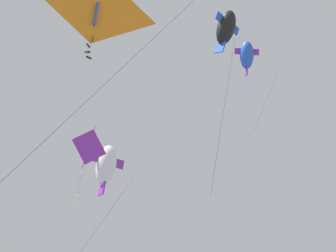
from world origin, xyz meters
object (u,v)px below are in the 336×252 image
(kite_fish_far_centre, at_px, (226,28))
(kite_fish_near_right, at_px, (106,165))
(kite_delta_low_drifter, at_px, (96,9))
(kite_fish_mid_left, at_px, (247,55))
(kite_diamond_upper_right, at_px, (89,148))

(kite_fish_far_centre, relative_size, kite_fish_near_right, 1.13)
(kite_delta_low_drifter, relative_size, kite_fish_mid_left, 1.79)
(kite_delta_low_drifter, relative_size, kite_diamond_upper_right, 2.76)
(kite_fish_far_centre, xyz_separation_m, kite_diamond_upper_right, (3.92, -5.43, -2.32))
(kite_fish_far_centre, xyz_separation_m, kite_delta_low_drifter, (4.76, 1.37, -1.86))
(kite_fish_far_centre, relative_size, kite_fish_mid_left, 1.52)
(kite_fish_far_centre, height_order, kite_fish_near_right, kite_fish_far_centre)
(kite_fish_far_centre, bearing_deg, kite_fish_near_right, 79.77)
(kite_fish_near_right, xyz_separation_m, kite_fish_mid_left, (-4.61, 5.71, 2.56))
(kite_fish_far_centre, distance_m, kite_diamond_upper_right, 7.09)
(kite_delta_low_drifter, bearing_deg, kite_fish_mid_left, 22.86)
(kite_fish_mid_left, bearing_deg, kite_diamond_upper_right, 161.23)
(kite_fish_mid_left, relative_size, kite_diamond_upper_right, 1.54)
(kite_fish_far_centre, distance_m, kite_fish_near_right, 8.55)
(kite_fish_mid_left, bearing_deg, kite_fish_far_centre, -117.68)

